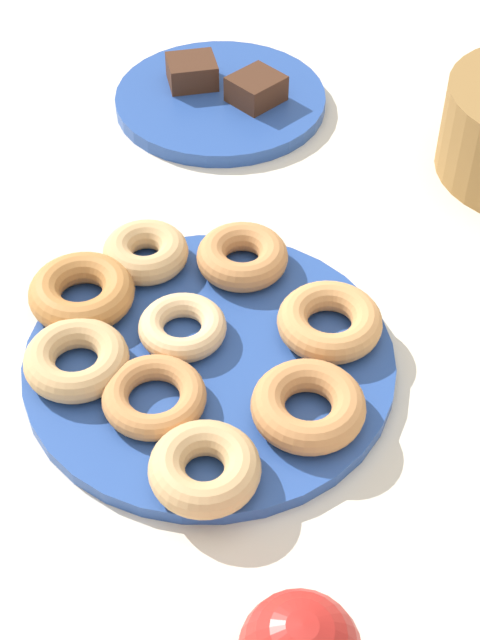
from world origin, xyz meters
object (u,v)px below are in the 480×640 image
cake_plate (220,100)px  brownie_near (192,72)px  donut_4 (205,468)px  donut_8 (82,292)px  donut_6 (182,327)px  donut_3 (146,252)px  donut_0 (154,397)px  donut_2 (330,322)px  donut_1 (242,257)px  donut_5 (76,360)px  brownie_far (256,89)px  donut_plate (209,361)px  donut_7 (308,406)px

cake_plate → brownie_near: brownie_near is taller
donut_4 → donut_8: 0.22m
donut_6 → donut_3: bearing=173.9°
donut_0 → donut_2: 0.17m
donut_1 → donut_2: (0.11, 0.03, -0.00)m
donut_4 → donut_5: donut_4 is taller
donut_2 → donut_6: 0.13m
brownie_far → donut_4: bearing=-32.6°
donut_4 → donut_5: 0.16m
donut_1 → donut_3: bearing=-121.7°
donut_1 → brownie_far: (-0.24, 0.15, 0.00)m
donut_6 → donut_2: bearing=64.3°
donut_1 → donut_8: 0.15m
donut_plate → donut_8: size_ratio=3.35×
donut_6 → brownie_near: bearing=153.2°
donut_3 → donut_6: (0.10, -0.01, -0.00)m
donut_8 → brownie_near: (-0.29, 0.25, 0.00)m
donut_7 → brownie_near: bearing=164.9°
donut_3 → cake_plate: donut_3 is taller
donut_8 → donut_6: bearing=38.8°
donut_8 → brownie_near: bearing=139.2°
donut_3 → donut_4: (0.25, -0.06, 0.00)m
donut_8 → donut_1: bearing=81.1°
brownie_far → donut_8: bearing=-53.5°
donut_8 → brownie_far: size_ratio=1.73×
brownie_far → donut_plate: bearing=-34.2°
donut_plate → donut_2: bearing=77.2°
donut_0 → donut_8: (-0.14, -0.01, 0.00)m
donut_plate → donut_4: size_ratio=3.72×
donut_2 → brownie_near: size_ratio=1.67×
cake_plate → brownie_near: 0.05m
donut_2 → donut_8: size_ratio=0.97×
donut_6 → donut_7: size_ratio=0.83×
brownie_far → donut_6: bearing=-38.1°
donut_4 → donut_8: bearing=-176.5°
donut_0 → brownie_near: 0.49m
donut_0 → donut_5: donut_5 is taller
donut_1 → donut_6: (0.05, -0.09, -0.00)m
donut_8 → donut_5: bearing=-24.2°
donut_6 → brownie_far: bearing=141.9°
donut_0 → donut_6: bearing=138.3°
donut_0 → brownie_far: (-0.36, 0.29, 0.01)m
donut_5 → donut_6: size_ratio=1.15×
donut_3 → brownie_far: size_ratio=1.46×
donut_6 → brownie_near: (-0.37, 0.18, 0.01)m
cake_plate → donut_8: bearing=-46.7°
donut_1 → donut_8: donut_8 is taller
donut_3 → cake_plate: bearing=139.7°
donut_6 → cake_plate: size_ratio=0.32×
donut_1 → brownie_far: 0.28m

